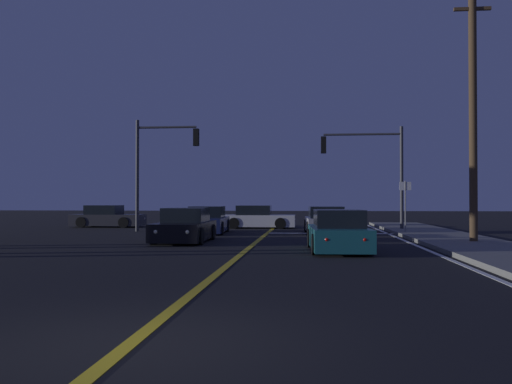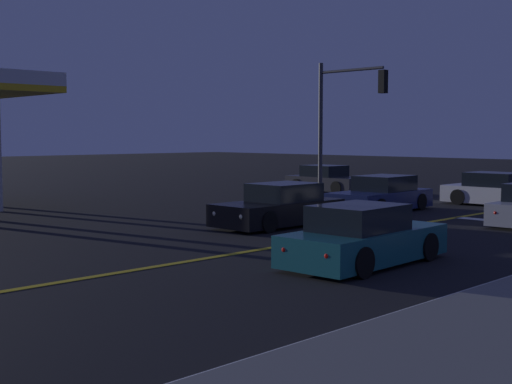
% 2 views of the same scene
% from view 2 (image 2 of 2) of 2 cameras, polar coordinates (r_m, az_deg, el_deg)
% --- Properties ---
extents(lane_line_center, '(0.20, 38.61, 0.01)m').
position_cam_2_polar(lane_line_center, '(17.10, -0.08, -4.85)').
color(lane_line_center, gold).
rests_on(lane_line_center, ground).
extents(lane_line_edge_right, '(0.16, 38.61, 0.01)m').
position_cam_2_polar(lane_line_edge_right, '(13.60, 17.85, -7.56)').
color(lane_line_edge_right, white).
rests_on(lane_line_edge_right, ground).
extents(car_distant_tail_white, '(4.40, 2.02, 1.34)m').
position_cam_2_polar(car_distant_tail_white, '(29.76, 19.39, 0.06)').
color(car_distant_tail_white, silver).
rests_on(car_distant_tail_white, ground).
extents(car_far_approaching_teal, '(2.00, 4.37, 1.34)m').
position_cam_2_polar(car_far_approaching_teal, '(15.36, 8.87, -3.82)').
color(car_far_approaching_teal, '#195960').
rests_on(car_far_approaching_teal, ground).
extents(car_following_oncoming_charcoal, '(4.37, 2.05, 1.34)m').
position_cam_2_polar(car_following_oncoming_charcoal, '(35.18, 5.90, 0.97)').
color(car_following_oncoming_charcoal, '#2D2D33').
rests_on(car_following_oncoming_charcoal, ground).
extents(car_side_waiting_navy, '(2.15, 4.71, 1.34)m').
position_cam_2_polar(car_side_waiting_navy, '(26.33, 10.33, -0.31)').
color(car_side_waiting_navy, navy).
rests_on(car_side_waiting_navy, ground).
extents(car_parked_curb_black, '(2.00, 4.48, 1.34)m').
position_cam_2_polar(car_parked_curb_black, '(21.74, 1.97, -1.28)').
color(car_parked_curb_black, black).
rests_on(car_parked_curb_black, ground).
extents(traffic_signal_far_left, '(3.39, 0.28, 5.90)m').
position_cam_2_polar(traffic_signal_far_left, '(28.79, 7.16, 6.74)').
color(traffic_signal_far_left, '#38383D').
rests_on(traffic_signal_far_left, ground).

